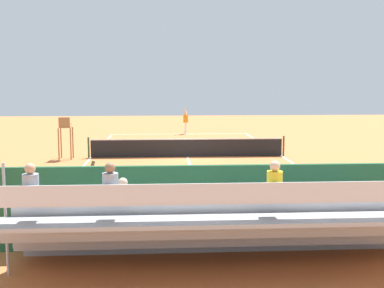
{
  "coord_description": "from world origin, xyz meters",
  "views": [
    {
      "loc": [
        1.33,
        25.4,
        3.99
      ],
      "look_at": [
        0.0,
        4.0,
        1.2
      ],
      "focal_mm": 46.06,
      "sensor_mm": 36.0,
      "label": 1
    }
  ],
  "objects_px": {
    "tennis_racket": "(175,134)",
    "line_judge": "(90,197)",
    "bleacher_stand": "(227,225)",
    "courtside_bench": "(322,214)",
    "tennis_net": "(187,147)",
    "equipment_bag": "(240,231)",
    "tennis_player": "(186,120)",
    "tennis_ball_far": "(175,135)",
    "umpire_chair": "(65,133)",
    "tennis_ball_near": "(196,136)"
  },
  "relations": [
    {
      "from": "equipment_bag",
      "to": "tennis_racket",
      "type": "xyz_separation_m",
      "value": [
        0.97,
        -24.45,
        -0.16
      ]
    },
    {
      "from": "umpire_chair",
      "to": "tennis_ball_far",
      "type": "xyz_separation_m",
      "value": [
        -5.85,
        -10.33,
        -1.28
      ]
    },
    {
      "from": "umpire_chair",
      "to": "equipment_bag",
      "type": "xyz_separation_m",
      "value": [
        -6.84,
        13.09,
        -1.13
      ]
    },
    {
      "from": "equipment_bag",
      "to": "tennis_ball_near",
      "type": "relative_size",
      "value": 13.64
    },
    {
      "from": "bleacher_stand",
      "to": "courtside_bench",
      "type": "relative_size",
      "value": 5.03
    },
    {
      "from": "tennis_ball_near",
      "to": "tennis_net",
      "type": "bearing_deg",
      "value": 83.06
    },
    {
      "from": "tennis_net",
      "to": "tennis_ball_near",
      "type": "height_order",
      "value": "tennis_net"
    },
    {
      "from": "tennis_player",
      "to": "tennis_ball_near",
      "type": "height_order",
      "value": "tennis_player"
    },
    {
      "from": "tennis_player",
      "to": "tennis_ball_far",
      "type": "distance_m",
      "value": 1.72
    },
    {
      "from": "tennis_racket",
      "to": "line_judge",
      "type": "bearing_deg",
      "value": 83.22
    },
    {
      "from": "equipment_bag",
      "to": "tennis_racket",
      "type": "distance_m",
      "value": 24.47
    },
    {
      "from": "bleacher_stand",
      "to": "courtside_bench",
      "type": "height_order",
      "value": "bleacher_stand"
    },
    {
      "from": "tennis_ball_far",
      "to": "tennis_ball_near",
      "type": "bearing_deg",
      "value": 154.72
    },
    {
      "from": "courtside_bench",
      "to": "equipment_bag",
      "type": "xyz_separation_m",
      "value": [
        2.15,
        0.13,
        -0.38
      ]
    },
    {
      "from": "bleacher_stand",
      "to": "tennis_player",
      "type": "distance_m",
      "value": 26.53
    },
    {
      "from": "umpire_chair",
      "to": "equipment_bag",
      "type": "bearing_deg",
      "value": 117.59
    },
    {
      "from": "courtside_bench",
      "to": "tennis_ball_near",
      "type": "distance_m",
      "value": 22.66
    },
    {
      "from": "tennis_ball_far",
      "to": "equipment_bag",
      "type": "bearing_deg",
      "value": 92.42
    },
    {
      "from": "tennis_racket",
      "to": "tennis_net",
      "type": "bearing_deg",
      "value": 91.71
    },
    {
      "from": "courtside_bench",
      "to": "tennis_player",
      "type": "height_order",
      "value": "tennis_player"
    },
    {
      "from": "umpire_chair",
      "to": "tennis_player",
      "type": "relative_size",
      "value": 1.11
    },
    {
      "from": "tennis_ball_near",
      "to": "line_judge",
      "type": "bearing_deg",
      "value": 79.01
    },
    {
      "from": "courtside_bench",
      "to": "bleacher_stand",
      "type": "bearing_deg",
      "value": 37.31
    },
    {
      "from": "tennis_racket",
      "to": "line_judge",
      "type": "relative_size",
      "value": 0.3
    },
    {
      "from": "tennis_ball_far",
      "to": "courtside_bench",
      "type": "bearing_deg",
      "value": 97.66
    },
    {
      "from": "tennis_racket",
      "to": "tennis_ball_far",
      "type": "relative_size",
      "value": 8.85
    },
    {
      "from": "equipment_bag",
      "to": "line_judge",
      "type": "height_order",
      "value": "line_judge"
    },
    {
      "from": "tennis_net",
      "to": "equipment_bag",
      "type": "distance_m",
      "value": 13.42
    },
    {
      "from": "bleacher_stand",
      "to": "tennis_racket",
      "type": "relative_size",
      "value": 15.51
    },
    {
      "from": "tennis_net",
      "to": "umpire_chair",
      "type": "distance_m",
      "value": 6.26
    },
    {
      "from": "equipment_bag",
      "to": "tennis_player",
      "type": "height_order",
      "value": "tennis_player"
    },
    {
      "from": "tennis_net",
      "to": "equipment_bag",
      "type": "xyz_separation_m",
      "value": [
        -0.64,
        13.4,
        -0.32
      ]
    },
    {
      "from": "bleacher_stand",
      "to": "tennis_ball_near",
      "type": "height_order",
      "value": "bleacher_stand"
    },
    {
      "from": "courtside_bench",
      "to": "line_judge",
      "type": "relative_size",
      "value": 0.93
    },
    {
      "from": "bleacher_stand",
      "to": "tennis_ball_near",
      "type": "relative_size",
      "value": 137.27
    },
    {
      "from": "tennis_ball_far",
      "to": "line_judge",
      "type": "xyz_separation_m",
      "value": [
        2.83,
        22.91,
        0.98
      ]
    },
    {
      "from": "tennis_ball_far",
      "to": "tennis_player",
      "type": "bearing_deg",
      "value": -125.4
    },
    {
      "from": "tennis_racket",
      "to": "line_judge",
      "type": "distance_m",
      "value": 24.13
    },
    {
      "from": "bleacher_stand",
      "to": "line_judge",
      "type": "height_order",
      "value": "bleacher_stand"
    },
    {
      "from": "bleacher_stand",
      "to": "tennis_ball_far",
      "type": "height_order",
      "value": "bleacher_stand"
    },
    {
      "from": "tennis_player",
      "to": "tennis_net",
      "type": "bearing_deg",
      "value": 87.61
    },
    {
      "from": "umpire_chair",
      "to": "line_judge",
      "type": "xyz_separation_m",
      "value": [
        -3.02,
        12.58,
        -0.3
      ]
    },
    {
      "from": "tennis_net",
      "to": "tennis_ball_far",
      "type": "relative_size",
      "value": 156.06
    },
    {
      "from": "bleacher_stand",
      "to": "tennis_ball_near",
      "type": "xyz_separation_m",
      "value": [
        -1.09,
        -24.68,
        -0.92
      ]
    },
    {
      "from": "tennis_net",
      "to": "tennis_player",
      "type": "bearing_deg",
      "value": -92.39
    },
    {
      "from": "tennis_net",
      "to": "courtside_bench",
      "type": "xyz_separation_m",
      "value": [
        -2.79,
        13.27,
        0.06
      ]
    },
    {
      "from": "umpire_chair",
      "to": "tennis_ball_far",
      "type": "bearing_deg",
      "value": -119.52
    },
    {
      "from": "bleacher_stand",
      "to": "tennis_ball_near",
      "type": "distance_m",
      "value": 24.72
    },
    {
      "from": "umpire_chair",
      "to": "tennis_racket",
      "type": "distance_m",
      "value": 12.85
    },
    {
      "from": "umpire_chair",
      "to": "line_judge",
      "type": "height_order",
      "value": "umpire_chair"
    }
  ]
}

